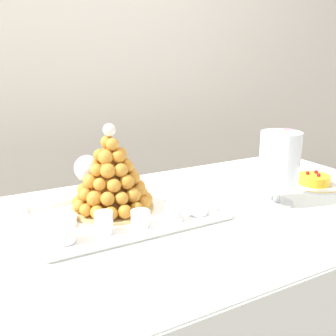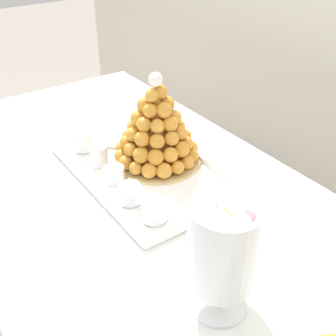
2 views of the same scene
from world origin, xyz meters
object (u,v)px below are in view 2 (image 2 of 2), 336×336
Objects in this scene: dessert_cup_mid_left at (99,156)px; dessert_cup_mid_right at (130,194)px; creme_brulee_ramekin at (117,137)px; dessert_cup_right at (154,211)px; serving_tray at (143,171)px; macaron_goblet at (224,247)px; wine_glass at (158,111)px; croquembouche at (156,130)px; dessert_cup_left at (83,142)px; dessert_cup_centre at (114,175)px.

dessert_cup_mid_left is 1.07× the size of dessert_cup_mid_right.
dessert_cup_right is at bearing -16.62° from creme_brulee_ramekin.
serving_tray is 0.22m from dessert_cup_right.
serving_tray is 0.19m from creme_brulee_ramekin.
macaron_goblet is 1.42× the size of wine_glass.
creme_brulee_ramekin is (-0.30, 0.13, -0.01)m from dessert_cup_mid_right.
dessert_cup_right is at bearing -25.10° from serving_tray.
serving_tray is 3.07× the size of wine_glass.
macaron_goblet is (0.57, -0.04, 0.11)m from dessert_cup_mid_left.
serving_tray is 2.03× the size of croquembouche.
croquembouche is 2.73× the size of creme_brulee_ramekin.
macaron_goblet reaches higher than dessert_cup_mid_left.
dessert_cup_left is 0.23× the size of macaron_goblet.
dessert_cup_mid_left is at bearing -95.04° from wine_glass.
dessert_cup_left is 0.93× the size of dessert_cup_right.
dessert_cup_centre is 0.49m from macaron_goblet.
creme_brulee_ramekin is 0.55× the size of wine_glass.
dessert_cup_mid_left is at bearing 174.68° from dessert_cup_mid_right.
dessert_cup_mid_left is 0.20m from dessert_cup_mid_right.
creme_brulee_ramekin is at bearing 156.56° from dessert_cup_mid_right.
dessert_cup_left reaches higher than serving_tray.
serving_tray is at bearing 92.50° from dessert_cup_centre.
serving_tray is at bearing 40.80° from dessert_cup_mid_left.
croquembouche is at bearing 145.02° from dessert_cup_right.
macaron_goblet reaches higher than wine_glass.
dessert_cup_left is (-0.18, -0.14, -0.07)m from croquembouche.
dessert_cup_centre is 0.10m from dessert_cup_mid_right.
dessert_cup_centre is (0.00, -0.09, 0.02)m from serving_tray.
creme_brulee_ramekin is at bearing 163.38° from dessert_cup_right.
dessert_cup_centre is at bearing -30.86° from creme_brulee_ramekin.
creme_brulee_ramekin is (-0.39, 0.12, -0.01)m from dessert_cup_right.
dessert_cup_left is at bearing -95.06° from creme_brulee_ramekin.
dessert_cup_mid_right is 0.22× the size of macaron_goblet.
dessert_cup_left is at bearing -141.53° from croquembouche.
wine_glass is at bearing 143.70° from croquembouche.
dessert_cup_mid_right is (0.10, -0.10, 0.03)m from serving_tray.
dessert_cup_centre is 0.98× the size of dessert_cup_mid_right.
serving_tray is 2.16× the size of macaron_goblet.
dessert_cup_centre is 0.19m from dessert_cup_right.
creme_brulee_ramekin is at bearing -144.33° from wine_glass.
creme_brulee_ramekin is 0.70m from macaron_goblet.
croquembouche is at bearing -36.30° from wine_glass.
dessert_cup_right is at bearing 172.45° from macaron_goblet.
dessert_cup_mid_right is (0.20, -0.02, -0.00)m from dessert_cup_mid_left.
dessert_cup_mid_left is 0.29m from dessert_cup_right.
creme_brulee_ramekin is (-0.09, 0.11, -0.02)m from dessert_cup_mid_left.
wine_glass reaches higher than dessert_cup_mid_right.
dessert_cup_mid_left is at bearing 0.08° from dessert_cup_left.
creme_brulee_ramekin is (-0.19, 0.02, 0.01)m from serving_tray.
creme_brulee_ramekin is at bearing 84.94° from dessert_cup_left.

